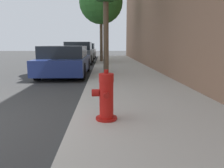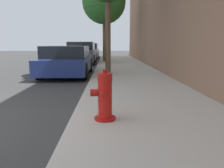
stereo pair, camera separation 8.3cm
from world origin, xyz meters
name	(u,v)px [view 1 (the left image)]	position (x,y,z in m)	size (l,w,h in m)	color
sidewalk_slab	(167,129)	(3.54, 0.00, 0.06)	(2.89, 40.00, 0.12)	#B7B2A8
fire_hydrant	(106,97)	(2.65, 0.31, 0.48)	(0.40, 0.42, 0.80)	#A91511
parked_car_near	(65,61)	(1.00, 6.21, 0.60)	(1.87, 3.99, 1.23)	navy
parked_car_mid	(79,53)	(0.98, 11.85, 0.70)	(1.79, 4.03, 1.44)	#4C5156
parked_car_far	(85,51)	(0.93, 16.98, 0.66)	(1.88, 3.84, 1.36)	#B7B7BC
street_tree_far	(101,2)	(2.47, 12.57, 4.11)	(2.96, 2.96, 5.48)	brown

